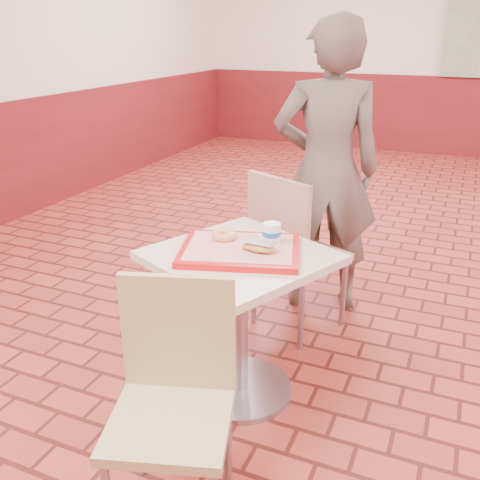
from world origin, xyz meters
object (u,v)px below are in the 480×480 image
at_px(chair_main_front, 174,391).
at_px(paper_cup, 272,234).
at_px(long_john_donut, 258,247).
at_px(serving_tray, 240,250).
at_px(main_table, 240,301).
at_px(ring_donut, 224,235).
at_px(customer, 326,171).
at_px(chair_main_back, 291,247).

bearing_deg(chair_main_front, paper_cup, 66.75).
distance_m(chair_main_front, long_john_donut, 0.69).
bearing_deg(paper_cup, long_john_donut, -104.41).
xyz_separation_m(serving_tray, paper_cup, (0.11, 0.07, 0.06)).
xyz_separation_m(main_table, ring_donut, (-0.10, 0.06, 0.28)).
bearing_deg(chair_main_front, ring_donut, 83.74).
distance_m(long_john_donut, paper_cup, 0.10).
xyz_separation_m(ring_donut, paper_cup, (0.21, 0.02, 0.03)).
relative_size(main_table, long_john_donut, 4.73).
height_order(chair_main_front, customer, customer).
relative_size(main_table, ring_donut, 6.40).
bearing_deg(ring_donut, paper_cup, 4.46).
xyz_separation_m(customer, long_john_donut, (-0.01, -1.01, -0.08)).
height_order(customer, long_john_donut, customer).
xyz_separation_m(serving_tray, ring_donut, (-0.10, 0.06, 0.03)).
relative_size(chair_main_back, long_john_donut, 6.06).
relative_size(chair_main_front, customer, 0.50).
bearing_deg(serving_tray, long_john_donut, -11.89).
height_order(customer, serving_tray, customer).
bearing_deg(main_table, chair_main_back, 87.19).
bearing_deg(chair_main_front, long_john_donut, 68.02).
height_order(chair_main_front, ring_donut, chair_main_front).
relative_size(main_table, paper_cup, 7.33).
xyz_separation_m(chair_main_front, long_john_donut, (0.05, 0.63, 0.28)).
bearing_deg(serving_tray, main_table, 0.00).
relative_size(main_table, chair_main_back, 0.78).
height_order(chair_main_front, long_john_donut, chair_main_front).
relative_size(customer, serving_tray, 3.38).
bearing_deg(chair_main_back, ring_donut, 101.58).
height_order(chair_main_back, paper_cup, chair_main_back).
bearing_deg(customer, chair_main_front, 67.32).
bearing_deg(serving_tray, chair_main_back, 87.19).
bearing_deg(paper_cup, customer, 90.66).
distance_m(chair_main_back, long_john_donut, 0.69).
bearing_deg(serving_tray, customer, 84.15).
relative_size(chair_main_front, long_john_donut, 5.67).
xyz_separation_m(main_table, customer, (0.10, 1.00, 0.36)).
xyz_separation_m(chair_main_front, serving_tray, (-0.04, 0.65, 0.25)).
bearing_deg(serving_tray, ring_donut, 150.64).
bearing_deg(long_john_donut, paper_cup, 75.59).
xyz_separation_m(customer, ring_donut, (-0.20, -0.94, -0.08)).
xyz_separation_m(chair_main_front, customer, (0.06, 1.64, 0.36)).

